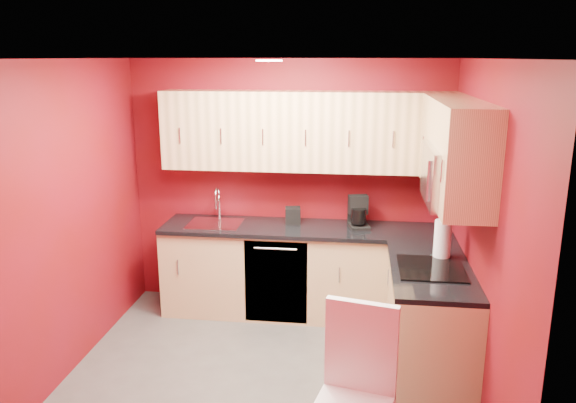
% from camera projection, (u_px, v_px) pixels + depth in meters
% --- Properties ---
extents(floor, '(3.20, 3.20, 0.00)m').
position_uv_depth(floor, '(266.00, 376.00, 4.56)').
color(floor, '#4E4C49').
rests_on(floor, ground).
extents(ceiling, '(3.20, 3.20, 0.00)m').
position_uv_depth(ceiling, '(262.00, 59.00, 3.93)').
color(ceiling, white).
rests_on(ceiling, wall_back).
extents(wall_back, '(3.20, 0.00, 3.20)m').
position_uv_depth(wall_back, '(289.00, 185.00, 5.69)').
color(wall_back, maroon).
rests_on(wall_back, floor).
extents(wall_front, '(3.20, 0.00, 3.20)m').
position_uv_depth(wall_front, '(214.00, 317.00, 2.81)').
color(wall_front, maroon).
rests_on(wall_front, floor).
extents(wall_left, '(0.00, 3.00, 3.00)m').
position_uv_depth(wall_left, '(65.00, 221.00, 4.44)').
color(wall_left, maroon).
rests_on(wall_left, floor).
extents(wall_right, '(0.00, 3.00, 3.00)m').
position_uv_depth(wall_right, '(482.00, 237.00, 4.05)').
color(wall_right, maroon).
rests_on(wall_right, floor).
extents(base_cabinets_back, '(2.80, 0.60, 0.87)m').
position_uv_depth(base_cabinets_back, '(305.00, 272.00, 5.58)').
color(base_cabinets_back, tan).
rests_on(base_cabinets_back, floor).
extents(base_cabinets_right, '(0.60, 1.30, 0.87)m').
position_uv_depth(base_cabinets_right, '(429.00, 322.00, 4.53)').
color(base_cabinets_right, tan).
rests_on(base_cabinets_right, floor).
extents(countertop_back, '(2.80, 0.63, 0.04)m').
position_uv_depth(countertop_back, '(305.00, 229.00, 5.45)').
color(countertop_back, black).
rests_on(countertop_back, base_cabinets_back).
extents(countertop_right, '(0.63, 1.27, 0.04)m').
position_uv_depth(countertop_right, '(431.00, 270.00, 4.40)').
color(countertop_right, black).
rests_on(countertop_right, base_cabinets_right).
extents(upper_cabinets_back, '(2.80, 0.35, 0.75)m').
position_uv_depth(upper_cabinets_back, '(307.00, 131.00, 5.35)').
color(upper_cabinets_back, '#E3B680').
rests_on(upper_cabinets_back, wall_back).
extents(upper_cabinets_right, '(0.35, 1.55, 0.75)m').
position_uv_depth(upper_cabinets_right, '(454.00, 140.00, 4.34)').
color(upper_cabinets_right, '#E3B680').
rests_on(upper_cabinets_right, wall_right).
extents(microwave, '(0.42, 0.76, 0.42)m').
position_uv_depth(microwave, '(453.00, 175.00, 4.16)').
color(microwave, silver).
rests_on(microwave, upper_cabinets_right).
extents(cooktop, '(0.50, 0.55, 0.01)m').
position_uv_depth(cooktop, '(431.00, 268.00, 4.37)').
color(cooktop, black).
rests_on(cooktop, countertop_right).
extents(sink, '(0.52, 0.42, 0.35)m').
position_uv_depth(sink, '(215.00, 220.00, 5.56)').
color(sink, silver).
rests_on(sink, countertop_back).
extents(dishwasher_front, '(0.60, 0.02, 0.82)m').
position_uv_depth(dishwasher_front, '(276.00, 282.00, 5.33)').
color(dishwasher_front, black).
rests_on(dishwasher_front, base_cabinets_back).
extents(downlight, '(0.20, 0.20, 0.01)m').
position_uv_depth(downlight, '(269.00, 61.00, 4.23)').
color(downlight, white).
rests_on(downlight, ceiling).
extents(coffee_maker, '(0.24, 0.28, 0.31)m').
position_uv_depth(coffee_maker, '(359.00, 212.00, 5.39)').
color(coffee_maker, black).
rests_on(coffee_maker, countertop_back).
extents(napkin_holder, '(0.17, 0.17, 0.16)m').
position_uv_depth(napkin_holder, '(293.00, 215.00, 5.55)').
color(napkin_holder, black).
rests_on(napkin_holder, countertop_back).
extents(paper_towel, '(0.22, 0.22, 0.32)m').
position_uv_depth(paper_towel, '(442.00, 239.00, 4.57)').
color(paper_towel, silver).
rests_on(paper_towel, countertop_right).
extents(dining_chair, '(0.54, 0.55, 1.10)m').
position_uv_depth(dining_chair, '(352.00, 402.00, 3.29)').
color(dining_chair, white).
rests_on(dining_chair, floor).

